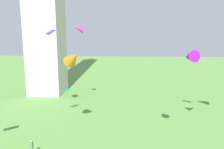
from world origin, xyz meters
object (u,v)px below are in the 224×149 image
Objects in this scene: person_1 at (31,148)px; kite_flying_2 at (190,57)px; kite_flying_8 at (68,90)px; kite_flying_6 at (73,58)px; kite_flying_4 at (51,32)px; kite_flying_1 at (79,29)px.

kite_flying_2 is at bearing -94.06° from person_1.
person_1 is 16.92m from kite_flying_2.
kite_flying_6 is at bearing 57.75° from kite_flying_8.
person_1 is at bearing 35.87° from kite_flying_8.
kite_flying_4 is 1.12× the size of kite_flying_8.
kite_flying_8 is (-3.03, 8.56, -5.47)m from kite_flying_6.
kite_flying_4 is 0.68× the size of kite_flying_6.
kite_flying_8 reaches higher than person_1.
kite_flying_4 is (-0.65, 8.50, 10.77)m from person_1.
kite_flying_4 is at bearing -7.74° from person_1.
person_1 is 0.71× the size of kite_flying_6.
kite_flying_6 is at bearing -1.61° from kite_flying_4.
kite_flying_1 is 5.49m from kite_flying_4.
kite_flying_6 is 10.60m from kite_flying_8.
kite_flying_2 reaches higher than kite_flying_8.
kite_flying_1 is at bearing -19.80° from person_1.
kite_flying_2 is 1.13× the size of kite_flying_4.
kite_flying_6 is 1.65× the size of kite_flying_8.
kite_flying_2 is 17.85m from kite_flying_8.
kite_flying_1 reaches higher than person_1.
person_1 is at bearing -7.87° from kite_flying_2.
kite_flying_1 is 11.10m from kite_flying_6.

